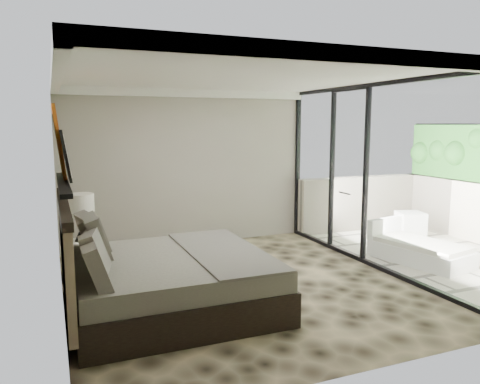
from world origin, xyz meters
name	(u,v)px	position (x,y,z in m)	size (l,w,h in m)	color
floor	(240,286)	(0.00, 0.00, 0.00)	(5.00, 5.00, 0.00)	black
ceiling	(240,76)	(0.00, 0.00, 2.79)	(4.50, 5.00, 0.02)	silver
back_wall	(188,168)	(0.00, 2.49, 1.40)	(4.50, 0.02, 2.80)	gray
left_wall	(58,193)	(-2.24, 0.00, 1.40)	(0.02, 5.00, 2.80)	gray
glass_wall	(378,177)	(2.25, 0.00, 1.40)	(0.08, 5.00, 2.80)	white
terrace_slab	(448,260)	(3.75, 0.00, -0.06)	(3.00, 5.00, 0.12)	beige
picture_ledge	(63,183)	(-2.18, 0.10, 1.50)	(0.12, 2.20, 0.05)	black
bed	(163,279)	(-1.15, -0.41, 0.38)	(2.35, 2.27, 1.30)	black
nightstand	(83,259)	(-1.95, 1.22, 0.26)	(0.53, 0.53, 0.53)	black
table_lamp	(81,211)	(-1.94, 1.27, 0.96)	(0.37, 0.37, 0.69)	black
abstract_canvas	(59,141)	(-2.19, 0.61, 1.97)	(0.04, 0.90, 0.90)	#AB100E
framed_print	(65,155)	(-2.14, 0.10, 1.82)	(0.03, 0.50, 0.60)	black
ottoman	(410,224)	(4.20, 1.40, 0.24)	(0.48, 0.48, 0.48)	white
lounger	(417,250)	(3.08, 0.00, 0.19)	(1.06, 1.65, 0.60)	white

